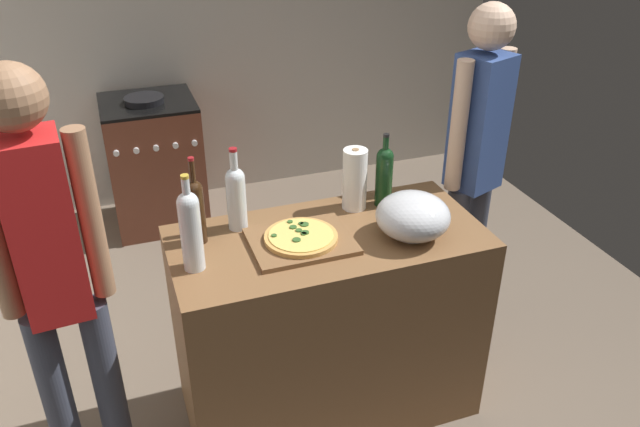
% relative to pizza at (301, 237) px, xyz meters
% --- Properties ---
extents(ground_plane, '(4.46, 3.66, 0.02)m').
position_rel_pizza_xyz_m(ground_plane, '(0.05, 0.87, -0.96)').
color(ground_plane, '#6B5B4C').
extents(kitchen_wall_rear, '(4.46, 0.10, 2.60)m').
position_rel_pizza_xyz_m(kitchen_wall_rear, '(0.05, 2.44, 0.35)').
color(kitchen_wall_rear, '#BCB7AD').
rests_on(kitchen_wall_rear, ground_plane).
extents(counter, '(1.27, 0.61, 0.92)m').
position_rel_pizza_xyz_m(counter, '(0.12, 0.02, -0.49)').
color(counter, brown).
rests_on(counter, ground_plane).
extents(cutting_board, '(0.40, 0.32, 0.02)m').
position_rel_pizza_xyz_m(cutting_board, '(0.00, -0.00, -0.02)').
color(cutting_board, brown).
rests_on(cutting_board, counter).
extents(pizza, '(0.29, 0.29, 0.03)m').
position_rel_pizza_xyz_m(pizza, '(0.00, 0.00, 0.00)').
color(pizza, tan).
rests_on(pizza, cutting_board).
extents(mixing_bowl, '(0.30, 0.30, 0.18)m').
position_rel_pizza_xyz_m(mixing_bowl, '(0.44, -0.09, 0.06)').
color(mixing_bowl, '#B2B2B7').
rests_on(mixing_bowl, counter).
extents(paper_towel_roll, '(0.10, 0.10, 0.28)m').
position_rel_pizza_xyz_m(paper_towel_roll, '(0.31, 0.21, 0.10)').
color(paper_towel_roll, white).
rests_on(paper_towel_roll, counter).
extents(wine_bottle_dark, '(0.08, 0.08, 0.38)m').
position_rel_pizza_xyz_m(wine_bottle_dark, '(-0.42, -0.03, 0.14)').
color(wine_bottle_dark, silver).
rests_on(wine_bottle_dark, counter).
extents(wine_bottle_amber, '(0.08, 0.08, 0.35)m').
position_rel_pizza_xyz_m(wine_bottle_amber, '(-0.20, 0.21, 0.12)').
color(wine_bottle_amber, silver).
rests_on(wine_bottle_amber, counter).
extents(wine_bottle_green, '(0.07, 0.07, 0.33)m').
position_rel_pizza_xyz_m(wine_bottle_green, '(0.44, 0.19, 0.12)').
color(wine_bottle_green, '#143819').
rests_on(wine_bottle_green, counter).
extents(wine_bottle_clear, '(0.07, 0.07, 0.36)m').
position_rel_pizza_xyz_m(wine_bottle_clear, '(-0.37, 0.15, 0.12)').
color(wine_bottle_clear, '#331E0F').
rests_on(wine_bottle_clear, counter).
extents(stove, '(0.60, 0.59, 0.92)m').
position_rel_pizza_xyz_m(stove, '(-0.39, 2.04, -0.51)').
color(stove, brown).
rests_on(stove, ground_plane).
extents(person_in_stripes, '(0.37, 0.22, 1.75)m').
position_rel_pizza_xyz_m(person_in_stripes, '(-0.90, -0.06, 0.06)').
color(person_in_stripes, '#383D4C').
rests_on(person_in_stripes, ground_plane).
extents(person_in_red, '(0.36, 0.26, 1.72)m').
position_rel_pizza_xyz_m(person_in_red, '(0.98, 0.33, 0.05)').
color(person_in_red, '#383D4C').
rests_on(person_in_red, ground_plane).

